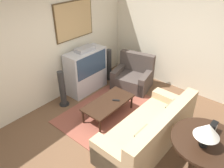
% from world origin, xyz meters
% --- Properties ---
extents(ground_plane, '(12.00, 12.00, 0.00)m').
position_xyz_m(ground_plane, '(0.00, 0.00, 0.00)').
color(ground_plane, brown).
extents(wall_back, '(12.00, 0.10, 2.70)m').
position_xyz_m(wall_back, '(0.02, 2.13, 1.36)').
color(wall_back, beige).
rests_on(wall_back, ground_plane).
extents(wall_right, '(0.06, 12.00, 2.70)m').
position_xyz_m(wall_right, '(2.63, 0.00, 1.35)').
color(wall_right, beige).
rests_on(wall_right, ground_plane).
extents(area_rug, '(2.29, 1.61, 0.01)m').
position_xyz_m(area_rug, '(0.57, 0.68, 0.01)').
color(area_rug, brown).
rests_on(area_rug, ground_plane).
extents(tv, '(1.09, 0.47, 1.22)m').
position_xyz_m(tv, '(0.92, 1.79, 0.58)').
color(tv, '#B7B7BC').
rests_on(tv, ground_plane).
extents(couch, '(2.18, 0.95, 0.85)m').
position_xyz_m(couch, '(0.32, -0.53, 0.30)').
color(couch, tan).
rests_on(couch, ground_plane).
extents(armchair, '(0.99, 1.11, 0.90)m').
position_xyz_m(armchair, '(1.85, 0.95, 0.29)').
color(armchair, '#473D38').
rests_on(armchair, ground_plane).
extents(coffee_table, '(1.20, 0.58, 0.38)m').
position_xyz_m(coffee_table, '(0.46, 0.63, 0.35)').
color(coffee_table, black).
rests_on(coffee_table, ground_plane).
extents(console_table, '(1.08, 1.08, 0.74)m').
position_xyz_m(console_table, '(0.29, -1.52, 0.68)').
color(console_table, black).
rests_on(console_table, ground_plane).
extents(table_lamp, '(0.37, 0.37, 0.42)m').
position_xyz_m(table_lamp, '(0.14, -1.50, 1.05)').
color(table_lamp, black).
rests_on(table_lamp, console_table).
extents(mantel_clock, '(0.17, 0.10, 0.19)m').
position_xyz_m(mantel_clock, '(0.51, -1.51, 0.84)').
color(mantel_clock, black).
rests_on(mantel_clock, console_table).
extents(remote, '(0.12, 0.16, 0.02)m').
position_xyz_m(remote, '(0.60, 0.53, 0.39)').
color(remote, black).
rests_on(remote, coffee_table).
extents(speaker_tower_left, '(0.24, 0.24, 0.90)m').
position_xyz_m(speaker_tower_left, '(0.08, 1.74, 0.43)').
color(speaker_tower_left, black).
rests_on(speaker_tower_left, ground_plane).
extents(speaker_tower_right, '(0.24, 0.24, 0.90)m').
position_xyz_m(speaker_tower_right, '(1.77, 1.74, 0.43)').
color(speaker_tower_right, black).
rests_on(speaker_tower_right, ground_plane).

